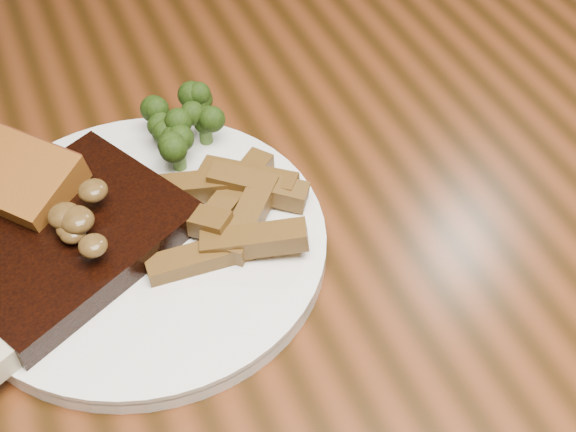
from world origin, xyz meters
The scene contains 9 objects.
dining_table centered at (0.00, 0.00, 0.66)m, with size 1.60×0.90×0.75m.
chair_far centered at (0.08, 0.66, 0.51)m, with size 0.52×0.52×0.93m.
plate centered at (-0.11, 0.05, 0.76)m, with size 0.27×0.27×0.01m, color white.
steak centered at (-0.16, 0.06, 0.77)m, with size 0.17×0.13×0.02m, color black.
steak_bone centered at (-0.16, 0.00, 0.77)m, with size 0.16×0.01×0.02m, color #C1B896.
mushroom_pile centered at (-0.15, 0.05, 0.80)m, with size 0.07×0.07×0.03m, color brown, non-canonical shape.
garlic_bread centered at (-0.19, 0.13, 0.77)m, with size 0.11×0.06×0.02m, color #984D1B.
potato_wedges centered at (-0.05, 0.04, 0.77)m, with size 0.10×0.10×0.02m, color brown, non-canonical shape.
broccoli_cluster centered at (-0.04, 0.13, 0.78)m, with size 0.06×0.06×0.04m, color #223B0D, non-canonical shape.
Camera 1 is at (-0.16, -0.35, 1.21)m, focal length 50.00 mm.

